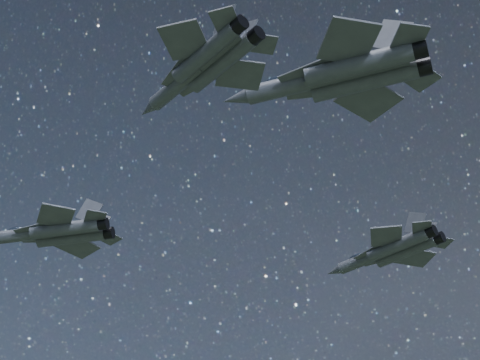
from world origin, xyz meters
The scene contains 4 objects.
jet_lead centered at (-24.04, 0.83, 147.55)m, with size 17.05×11.38×4.32m.
jet_left centered at (7.47, 24.34, 147.37)m, with size 16.55×11.46×4.16m.
jet_right centered at (7.80, -16.25, 143.75)m, with size 15.08×10.16×3.80m.
jet_slot centered at (15.82, -6.53, 146.49)m, with size 19.74×13.55×4.95m.
Camera 1 is at (34.65, -54.47, 97.74)m, focal length 60.00 mm.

